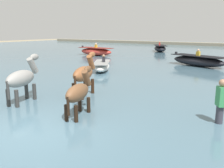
% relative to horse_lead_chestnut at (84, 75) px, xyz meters
% --- Properties ---
extents(ground_plane, '(120.00, 120.00, 0.00)m').
position_rel_horse_lead_chestnut_xyz_m(ground_plane, '(1.13, -3.50, -1.21)').
color(ground_plane, gray).
extents(water_surface, '(90.00, 90.00, 0.38)m').
position_rel_horse_lead_chestnut_xyz_m(water_surface, '(1.13, 6.50, -1.02)').
color(water_surface, '#476675').
rests_on(water_surface, ground).
extents(horse_lead_chestnut, '(0.85, 1.89, 2.05)m').
position_rel_horse_lead_chestnut_xyz_m(horse_lead_chestnut, '(0.00, 0.00, 0.00)').
color(horse_lead_chestnut, brown).
rests_on(horse_lead_chestnut, ground).
extents(horse_trailing_bay, '(0.77, 1.66, 1.81)m').
position_rel_horse_lead_chestnut_xyz_m(horse_trailing_bay, '(1.40, -1.90, -0.14)').
color(horse_trailing_bay, brown).
rests_on(horse_trailing_bay, ground).
extents(horse_flank_grey, '(0.89, 1.88, 2.05)m').
position_rel_horse_lead_chestnut_xyz_m(horse_flank_grey, '(-1.22, -1.94, -0.00)').
color(horse_flank_grey, gray).
rests_on(horse_flank_grey, ground).
extents(boat_near_starboard, '(4.02, 1.62, 1.27)m').
position_rel_horse_lead_chestnut_xyz_m(boat_near_starboard, '(-9.38, 12.92, -0.44)').
color(boat_near_starboard, '#BC382D').
rests_on(boat_near_starboard, water_surface).
extents(boat_mid_outer, '(4.39, 2.67, 1.24)m').
position_rel_horse_lead_chestnut_xyz_m(boat_mid_outer, '(1.53, 10.89, -0.45)').
color(boat_mid_outer, black).
rests_on(boat_mid_outer, water_surface).
extents(boat_far_inshore, '(2.36, 3.03, 1.05)m').
position_rel_horse_lead_chestnut_xyz_m(boat_far_inshore, '(-3.01, 5.28, -0.55)').
color(boat_far_inshore, silver).
rests_on(boat_far_inshore, water_surface).
extents(boat_near_port, '(2.92, 3.71, 1.25)m').
position_rel_horse_lead_chestnut_xyz_m(boat_near_port, '(-5.66, 20.96, -0.45)').
color(boat_near_port, black).
rests_on(boat_near_port, water_surface).
extents(person_wading_mid, '(0.34, 0.38, 1.63)m').
position_rel_horse_lead_chestnut_xyz_m(person_wading_mid, '(5.05, -0.19, -0.34)').
color(person_wading_mid, '#383842').
rests_on(person_wading_mid, ground).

